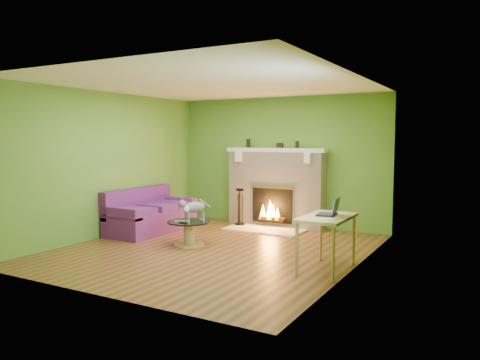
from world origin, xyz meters
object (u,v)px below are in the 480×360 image
object	(u,v)px
sofa	(150,215)
coffee_table	(189,231)
cat	(194,210)
desk	(327,223)

from	to	relation	value
sofa	coffee_table	bearing A→B (deg)	-23.94
sofa	cat	xyz separation A→B (m)	(1.42, -0.54, 0.28)
sofa	desk	xyz separation A→B (m)	(3.81, -0.91, 0.33)
cat	coffee_table	bearing A→B (deg)	-129.77
desk	cat	distance (m)	2.42
sofa	cat	world-z (taller)	sofa
coffee_table	cat	bearing A→B (deg)	32.01
coffee_table	cat	distance (m)	0.37
desk	cat	world-z (taller)	cat
coffee_table	cat	world-z (taller)	cat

